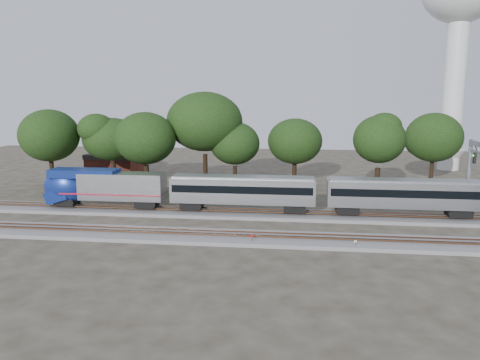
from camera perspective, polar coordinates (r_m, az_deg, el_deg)
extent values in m
plane|color=#383328|center=(52.15, 0.68, -5.98)|extent=(160.00, 160.00, 0.00)
cube|color=slate|center=(57.85, 1.33, -4.14)|extent=(160.00, 5.00, 0.40)
cube|color=brown|center=(57.05, 1.26, -3.88)|extent=(160.00, 0.08, 0.15)
cube|color=brown|center=(58.43, 1.40, -3.54)|extent=(160.00, 0.08, 0.15)
cube|color=slate|center=(48.28, 0.17, -7.07)|extent=(160.00, 5.00, 0.40)
cube|color=brown|center=(47.47, 0.06, -6.80)|extent=(160.00, 0.08, 0.15)
cube|color=brown|center=(48.83, 0.27, -6.31)|extent=(160.00, 0.08, 0.15)
cube|color=silver|center=(60.92, -14.14, -0.72)|extent=(10.75, 3.04, 3.35)
ellipsoid|color=navy|center=(64.12, -20.57, -0.76)|extent=(5.48, 3.16, 4.67)
cube|color=navy|center=(62.60, -18.45, 0.81)|extent=(8.62, 2.98, 1.01)
cube|color=black|center=(63.71, -20.22, 0.12)|extent=(0.45, 2.33, 1.33)
cube|color=maroon|center=(61.52, -15.16, -1.48)|extent=(13.18, 3.08, 0.18)
cube|color=black|center=(64.41, -20.35, -2.40)|extent=(2.64, 2.23, 0.91)
cube|color=black|center=(60.32, -11.30, -2.78)|extent=(2.64, 2.23, 0.91)
cube|color=silver|center=(57.30, 0.32, -1.24)|extent=(17.65, 3.04, 3.04)
cube|color=black|center=(57.24, 0.32, -0.94)|extent=(17.04, 3.09, 0.91)
cube|color=gray|center=(57.00, 0.32, 0.31)|extent=(17.24, 2.43, 0.35)
cube|color=black|center=(58.78, -5.89, -2.98)|extent=(2.64, 2.23, 0.91)
cube|color=black|center=(57.36, 6.68, -3.32)|extent=(2.64, 2.23, 0.91)
cube|color=silver|center=(58.31, 19.27, -1.62)|extent=(17.65, 3.04, 3.04)
cube|color=black|center=(58.26, 19.28, -1.33)|extent=(17.04, 3.09, 0.91)
cube|color=gray|center=(58.03, 19.36, -0.10)|extent=(17.24, 2.43, 0.35)
cube|color=black|center=(57.70, 12.93, -3.44)|extent=(2.64, 2.23, 0.91)
cube|color=black|center=(60.43, 25.09, -3.54)|extent=(2.64, 2.23, 0.91)
cylinder|color=#512D19|center=(46.60, 1.49, -7.34)|extent=(0.07, 0.07, 0.99)
cylinder|color=#B40C1C|center=(46.47, 1.49, -6.83)|extent=(0.35, 0.11, 0.35)
cylinder|color=#512D19|center=(46.66, 13.88, -7.73)|extent=(0.06, 0.06, 0.83)
cylinder|color=silver|center=(46.55, 13.90, -7.30)|extent=(0.29, 0.11, 0.29)
cube|color=#512D19|center=(46.89, 5.89, -7.72)|extent=(0.56, 0.41, 0.30)
cylinder|color=silver|center=(101.68, 24.56, 9.22)|extent=(4.11, 4.11, 28.78)
cone|color=silver|center=(102.45, 24.05, 2.33)|extent=(6.58, 6.58, 4.11)
cube|color=gray|center=(63.80, 26.05, 0.27)|extent=(0.36, 0.36, 9.35)
cube|color=black|center=(61.10, 26.69, 2.39)|extent=(0.26, 0.52, 1.25)
cube|color=maroon|center=(86.44, -14.83, 1.41)|extent=(9.92, 7.64, 3.63)
cube|color=black|center=(86.14, -14.90, 2.86)|extent=(10.14, 7.86, 0.82)
cylinder|color=black|center=(78.69, -21.91, 0.52)|extent=(0.70, 0.70, 4.61)
ellipsoid|color=black|center=(77.96, -22.22, 5.06)|extent=(8.69, 8.69, 7.38)
cylinder|color=black|center=(76.99, -15.12, 0.57)|extent=(0.70, 0.70, 4.23)
ellipsoid|color=black|center=(76.27, -15.32, 4.82)|extent=(7.97, 7.97, 6.77)
cylinder|color=black|center=(69.82, -11.29, -0.09)|extent=(0.70, 0.70, 4.60)
ellipsoid|color=black|center=(68.99, -11.47, 5.02)|extent=(8.67, 8.67, 7.37)
cylinder|color=black|center=(71.92, -4.24, 0.86)|extent=(0.70, 0.70, 5.78)
ellipsoid|color=black|center=(71.07, -4.33, 7.12)|extent=(10.90, 10.90, 9.27)
cylinder|color=black|center=(71.41, -0.62, 0.11)|extent=(0.70, 0.70, 4.04)
ellipsoid|color=black|center=(70.65, -0.63, 4.49)|extent=(7.61, 7.61, 6.47)
cylinder|color=black|center=(76.15, 6.63, 0.66)|extent=(0.70, 0.70, 3.99)
ellipsoid|color=black|center=(75.45, 6.71, 4.72)|extent=(7.52, 7.52, 6.39)
cylinder|color=black|center=(68.29, 16.35, -0.51)|extent=(0.70, 0.70, 4.66)
ellipsoid|color=black|center=(67.44, 16.62, 4.78)|extent=(8.79, 8.79, 7.47)
cylinder|color=black|center=(82.67, 22.29, 0.82)|extent=(0.70, 0.70, 4.27)
ellipsoid|color=black|center=(82.00, 22.56, 4.82)|extent=(8.06, 8.06, 6.85)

